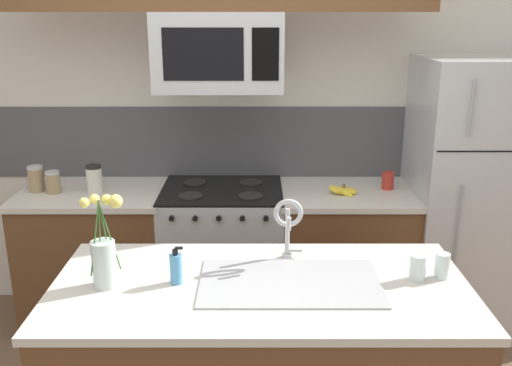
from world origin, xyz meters
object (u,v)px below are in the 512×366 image
at_px(coffee_tin, 390,181).
at_px(flower_vase, 106,258).
at_px(storage_jar_tall, 38,178).
at_px(refrigerator, 483,196).
at_px(spare_glass, 444,266).
at_px(microwave, 221,52).
at_px(stove_range, 225,256).
at_px(storage_jar_medium, 55,182).
at_px(storage_jar_short, 96,179).
at_px(banana_bunch, 345,191).
at_px(dish_soap_bottle, 178,268).
at_px(sink_faucet, 290,221).
at_px(drinking_glass, 420,268).

bearing_deg(coffee_tin, flower_vase, -137.97).
bearing_deg(flower_vase, storage_jar_tall, 120.75).
relative_size(refrigerator, spare_glass, 15.51).
bearing_deg(spare_glass, microwave, 130.70).
bearing_deg(stove_range, microwave, -89.84).
relative_size(storage_jar_medium, storage_jar_short, 0.80).
distance_m(stove_range, banana_bunch, 0.89).
bearing_deg(stove_range, storage_jar_tall, 179.88).
relative_size(storage_jar_medium, dish_soap_bottle, 0.84).
xyz_separation_m(microwave, dish_soap_bottle, (-0.12, -1.22, -0.79)).
bearing_deg(sink_faucet, refrigerator, 39.17).
height_order(stove_range, sink_faucet, sink_faucet).
relative_size(microwave, spare_glass, 6.63).
distance_m(storage_jar_short, spare_glass, 2.16).
relative_size(stove_range, coffee_tin, 8.45).
distance_m(banana_bunch, spare_glass, 1.17).
xyz_separation_m(microwave, sink_faucet, (0.36, -1.01, -0.66)).
height_order(dish_soap_bottle, flower_vase, flower_vase).
relative_size(refrigerator, sink_faucet, 5.69).
distance_m(storage_jar_medium, dish_soap_bottle, 1.53).
height_order(sink_faucet, flower_vase, flower_vase).
distance_m(storage_jar_short, flower_vase, 1.31).
height_order(coffee_tin, spare_glass, spare_glass).
bearing_deg(storage_jar_medium, storage_jar_short, 3.46).
xyz_separation_m(microwave, coffee_tin, (1.06, 0.07, -0.81)).
xyz_separation_m(microwave, storage_jar_medium, (-1.05, -0.01, -0.79)).
relative_size(storage_jar_short, drinking_glass, 1.53).
relative_size(stove_range, refrigerator, 0.53).
bearing_deg(refrigerator, storage_jar_tall, -179.64).
xyz_separation_m(banana_bunch, dish_soap_bottle, (-0.88, -1.19, 0.05)).
xyz_separation_m(storage_jar_medium, drinking_glass, (1.95, -1.18, -0.01)).
xyz_separation_m(dish_soap_bottle, drinking_glass, (1.02, 0.03, -0.01)).
bearing_deg(dish_soap_bottle, storage_jar_tall, 129.93).
bearing_deg(dish_soap_bottle, stove_range, 84.53).
distance_m(storage_jar_short, banana_bunch, 1.55).
distance_m(stove_range, spare_glass, 1.65).
xyz_separation_m(microwave, spare_glass, (1.01, -1.18, -0.81)).
bearing_deg(sink_faucet, storage_jar_short, 138.62).
bearing_deg(drinking_glass, storage_jar_short, 144.73).
xyz_separation_m(banana_bunch, sink_faucet, (-0.40, -0.97, 0.18)).
bearing_deg(coffee_tin, banana_bunch, -159.66).
bearing_deg(microwave, storage_jar_short, 179.64).
xyz_separation_m(coffee_tin, sink_faucet, (-0.70, -1.08, 0.14)).
relative_size(microwave, dish_soap_bottle, 4.51).
xyz_separation_m(coffee_tin, spare_glass, (-0.04, -1.25, 0.00)).
xyz_separation_m(refrigerator, storage_jar_short, (-2.44, -0.04, 0.13)).
height_order(microwave, dish_soap_bottle, microwave).
height_order(stove_range, spare_glass, spare_glass).
height_order(stove_range, drinking_glass, drinking_glass).
xyz_separation_m(storage_jar_short, sink_faucet, (1.15, -1.02, 0.11)).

